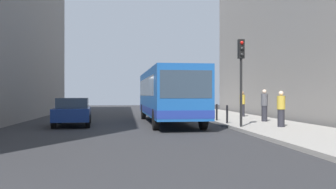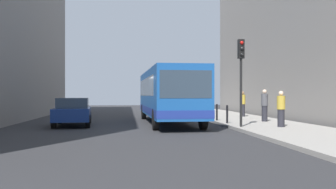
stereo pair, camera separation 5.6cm
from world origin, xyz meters
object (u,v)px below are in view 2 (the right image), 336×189
at_px(car_behind_bus, 164,105).
at_px(pedestrian_near_signal, 281,109).
at_px(bus, 168,93).
at_px(bollard_near, 227,114).
at_px(pedestrian_far_sidewalk, 243,104).
at_px(pedestrian_mid_sidewalk, 265,105).
at_px(bollard_mid, 217,112).
at_px(traffic_light, 241,66).
at_px(car_beside_bus, 73,111).

height_order(car_behind_bus, pedestrian_near_signal, pedestrian_near_signal).
relative_size(bus, bollard_near, 11.67).
distance_m(bus, pedestrian_near_signal, 6.71).
relative_size(bus, pedestrian_far_sidewalk, 6.38).
bearing_deg(pedestrian_far_sidewalk, pedestrian_mid_sidewalk, -103.43).
xyz_separation_m(car_behind_bus, pedestrian_mid_sidewalk, (4.65, -10.26, 0.27)).
distance_m(bollard_mid, pedestrian_mid_sidewalk, 2.74).
height_order(traffic_light, pedestrian_mid_sidewalk, traffic_light).
height_order(pedestrian_mid_sidewalk, pedestrian_far_sidewalk, pedestrian_mid_sidewalk).
bearing_deg(car_behind_bus, traffic_light, 101.16).
xyz_separation_m(car_behind_bus, pedestrian_near_signal, (4.10, -13.73, 0.20)).
relative_size(car_beside_bus, car_behind_bus, 1.02).
xyz_separation_m(traffic_light, pedestrian_mid_sidewalk, (2.36, 3.13, -1.95)).
xyz_separation_m(car_beside_bus, bollard_near, (8.10, -1.28, -0.16)).
distance_m(traffic_light, pedestrian_mid_sidewalk, 4.38).
relative_size(car_beside_bus, bollard_near, 4.76).
xyz_separation_m(bollard_mid, pedestrian_near_signal, (1.91, -4.60, 0.36)).
xyz_separation_m(bus, pedestrian_near_signal, (4.78, -4.65, -0.74)).
xyz_separation_m(car_behind_bus, bollard_mid, (2.19, -9.13, -0.16)).
bearing_deg(car_beside_bus, bollard_mid, -177.82).
relative_size(car_behind_bus, bollard_mid, 4.68).
height_order(bus, car_beside_bus, bus).
distance_m(car_beside_bus, car_behind_bus, 11.68).
bearing_deg(pedestrian_mid_sidewalk, pedestrian_far_sidewalk, -174.38).
height_order(car_beside_bus, car_behind_bus, same).
bearing_deg(car_beside_bus, car_behind_bus, -124.84).
relative_size(traffic_light, bollard_mid, 4.32).
height_order(bus, pedestrian_near_signal, bus).
height_order(bollard_mid, pedestrian_far_sidewalk, pedestrian_far_sidewalk).
xyz_separation_m(bollard_mid, pedestrian_mid_sidewalk, (2.46, -1.13, 0.43)).
bearing_deg(pedestrian_mid_sidewalk, bus, -93.97).
bearing_deg(car_behind_bus, pedestrian_far_sidewalk, 132.45).
bearing_deg(car_behind_bus, bus, 87.14).
height_order(car_beside_bus, pedestrian_mid_sidewalk, pedestrian_mid_sidewalk).
relative_size(bus, pedestrian_mid_sidewalk, 6.16).
bearing_deg(bollard_near, pedestrian_near_signal, -51.33).
relative_size(pedestrian_near_signal, pedestrian_mid_sidewalk, 0.93).
bearing_deg(pedestrian_near_signal, bollard_near, 90.65).
height_order(traffic_light, bollard_near, traffic_light).
height_order(car_behind_bus, pedestrian_far_sidewalk, pedestrian_far_sidewalk).
xyz_separation_m(car_beside_bus, pedestrian_mid_sidewalk, (10.56, -0.19, 0.27)).
bearing_deg(bollard_mid, car_beside_bus, -173.39).
relative_size(bollard_mid, pedestrian_mid_sidewalk, 0.53).
bearing_deg(pedestrian_near_signal, car_behind_bus, 68.59).
relative_size(traffic_light, pedestrian_mid_sidewalk, 2.28).
bearing_deg(bollard_near, pedestrian_mid_sidewalk, 23.95).
height_order(bus, traffic_light, traffic_light).
xyz_separation_m(bollard_near, pedestrian_mid_sidewalk, (2.46, 1.09, 0.43)).
bearing_deg(bollard_mid, pedestrian_far_sidewalk, 52.58).
bearing_deg(car_beside_bus, traffic_light, 153.52).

